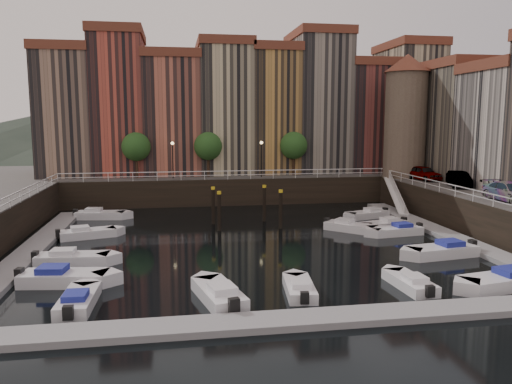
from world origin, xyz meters
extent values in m
plane|color=black|center=(0.00, 0.00, 0.00)|extent=(200.00, 200.00, 0.00)
cube|color=black|center=(0.00, 26.00, 1.50)|extent=(80.00, 20.00, 3.00)
cube|color=gray|center=(-16.20, -1.00, 0.17)|extent=(2.00, 28.00, 0.35)
cube|color=gray|center=(16.20, -1.00, 0.17)|extent=(2.00, 28.00, 0.35)
cube|color=gray|center=(0.00, -17.00, 0.17)|extent=(30.00, 2.00, 0.35)
cone|color=#2D382D|center=(-30.00, 110.00, 7.00)|extent=(80.00, 80.00, 14.00)
cone|color=#2D382D|center=(5.00, 110.00, 9.00)|extent=(100.00, 100.00, 18.00)
cone|color=#2D382D|center=(40.00, 110.00, 6.00)|extent=(70.00, 70.00, 12.00)
cube|color=#91725C|center=(-18.00, 23.50, 10.00)|extent=(6.00, 10.00, 14.00)
cube|color=brown|center=(-18.00, 23.50, 17.50)|extent=(6.30, 10.30, 1.00)
cube|color=#B24837|center=(-12.10, 23.50, 11.00)|extent=(5.80, 10.00, 16.00)
cube|color=brown|center=(-12.10, 23.50, 19.50)|extent=(6.10, 10.30, 1.00)
cube|color=#B6614A|center=(-5.95, 23.50, 9.75)|extent=(6.50, 10.00, 13.50)
cube|color=brown|center=(-5.95, 23.50, 17.00)|extent=(6.80, 10.30, 1.00)
cube|color=#C5B58B|center=(0.40, 23.50, 10.50)|extent=(6.20, 10.00, 15.00)
cube|color=brown|center=(0.40, 23.50, 18.50)|extent=(6.50, 10.30, 1.00)
cube|color=#B78743|center=(6.30, 23.50, 10.25)|extent=(5.60, 10.00, 14.50)
cube|color=brown|center=(6.30, 23.50, 18.00)|extent=(5.90, 10.30, 1.00)
cube|color=gray|center=(12.30, 23.50, 11.25)|extent=(6.40, 10.00, 16.50)
cube|color=brown|center=(12.30, 23.50, 20.00)|extent=(6.70, 10.30, 1.00)
cube|color=brown|center=(18.50, 23.50, 9.50)|extent=(6.00, 10.00, 13.00)
cube|color=brown|center=(18.50, 23.50, 16.50)|extent=(6.30, 10.30, 1.00)
cube|color=tan|center=(24.45, 23.50, 10.75)|extent=(5.90, 10.00, 15.50)
cube|color=brown|center=(24.45, 23.50, 19.00)|extent=(6.20, 10.30, 1.00)
cube|color=#6B6251|center=(26.50, 12.00, 9.00)|extent=(9.00, 8.00, 12.00)
cube|color=brown|center=(26.50, 12.00, 15.50)|extent=(9.30, 8.30, 1.00)
cylinder|color=#6B5B4C|center=(20.00, 14.50, 9.00)|extent=(4.60, 4.60, 12.00)
cone|color=brown|center=(20.00, 14.50, 15.80)|extent=(5.20, 5.20, 2.00)
cylinder|color=black|center=(-10.00, 18.20, 4.20)|extent=(0.30, 0.30, 2.40)
sphere|color=#1E4719|center=(-10.00, 18.20, 6.60)|extent=(3.20, 3.20, 3.20)
cylinder|color=black|center=(-2.00, 18.20, 4.20)|extent=(0.30, 0.30, 2.40)
sphere|color=#1E4719|center=(-2.00, 18.20, 6.60)|extent=(3.20, 3.20, 3.20)
cylinder|color=black|center=(8.00, 18.20, 4.20)|extent=(0.30, 0.30, 2.40)
sphere|color=#1E4719|center=(8.00, 18.20, 6.60)|extent=(3.20, 3.20, 3.20)
cylinder|color=black|center=(-6.00, 17.20, 5.00)|extent=(0.12, 0.12, 4.00)
sphere|color=#FFD88C|center=(-6.00, 17.20, 7.00)|extent=(0.36, 0.36, 0.36)
cylinder|color=black|center=(4.00, 17.20, 5.00)|extent=(0.12, 0.12, 4.00)
sphere|color=#FFD88C|center=(4.00, 17.20, 7.00)|extent=(0.36, 0.36, 0.36)
cube|color=white|center=(0.00, 16.00, 3.95)|extent=(36.00, 0.08, 0.08)
cube|color=white|center=(0.00, 16.00, 3.50)|extent=(36.00, 0.06, 0.06)
cube|color=white|center=(18.00, -1.00, 3.95)|extent=(0.08, 34.00, 0.08)
cube|color=white|center=(18.00, -1.00, 3.50)|extent=(0.06, 34.00, 0.06)
cube|color=white|center=(-18.00, -1.00, 3.95)|extent=(0.08, 34.00, 0.08)
cube|color=white|center=(-18.00, -1.00, 3.50)|extent=(0.06, 34.00, 0.06)
cube|color=white|center=(17.10, 10.00, 1.75)|extent=(2.78, 8.26, 2.81)
cube|color=white|center=(17.10, 10.00, 2.25)|extent=(1.93, 8.32, 3.65)
cylinder|color=black|center=(-2.08, 3.55, 1.50)|extent=(0.32, 0.32, 3.60)
cylinder|color=gold|center=(-2.08, 3.55, 3.35)|extent=(0.36, 0.36, 0.25)
cylinder|color=black|center=(-2.38, 6.49, 1.50)|extent=(0.32, 0.32, 3.60)
cylinder|color=gold|center=(-2.38, 6.49, 3.35)|extent=(0.36, 0.36, 0.25)
cylinder|color=black|center=(3.36, 3.61, 1.50)|extent=(0.32, 0.32, 3.60)
cylinder|color=gold|center=(3.36, 3.61, 3.35)|extent=(0.36, 0.36, 0.25)
cylinder|color=black|center=(2.50, 6.99, 1.50)|extent=(0.32, 0.32, 3.60)
cylinder|color=gold|center=(2.50, 6.99, 3.35)|extent=(0.36, 0.36, 0.25)
cube|color=silver|center=(-12.29, -9.30, 0.34)|extent=(5.15, 2.55, 0.84)
cube|color=navy|center=(-12.96, -9.21, 0.84)|extent=(1.74, 1.55, 0.56)
cube|color=black|center=(-14.85, -8.95, 0.62)|extent=(0.46, 0.61, 0.79)
cube|color=silver|center=(-12.61, -5.07, 0.32)|extent=(4.77, 2.14, 0.79)
cube|color=silver|center=(-13.24, -5.02, 0.79)|extent=(1.57, 1.37, 0.53)
cube|color=black|center=(-15.04, -4.89, 0.58)|extent=(0.41, 0.55, 0.74)
cube|color=silver|center=(-12.93, 2.74, 0.30)|extent=(4.69, 2.88, 0.75)
cube|color=silver|center=(-13.51, 2.57, 0.75)|extent=(1.68, 1.55, 0.50)
cube|color=black|center=(-15.13, 2.08, 0.55)|extent=(0.48, 0.58, 0.70)
cube|color=silver|center=(-13.07, 10.85, 0.31)|extent=(4.82, 2.39, 0.79)
cube|color=silver|center=(-13.69, 10.93, 0.79)|extent=(1.63, 1.45, 0.52)
cube|color=black|center=(-15.46, 11.17, 0.58)|extent=(0.43, 0.57, 0.73)
cube|color=silver|center=(12.47, -14.00, 0.33)|extent=(5.17, 2.74, 0.84)
cube|color=navy|center=(13.13, -13.88, 0.84)|extent=(1.78, 1.60, 0.56)
cube|color=silver|center=(12.64, -7.23, 0.34)|extent=(5.17, 2.60, 0.84)
cube|color=navy|center=(13.31, -7.14, 0.84)|extent=(1.75, 1.56, 0.56)
cube|color=black|center=(15.20, -6.87, 0.62)|extent=(0.47, 0.61, 0.79)
cube|color=silver|center=(12.38, -0.39, 0.30)|extent=(4.54, 2.25, 0.74)
cube|color=navy|center=(12.97, -0.31, 0.74)|extent=(1.53, 1.36, 0.49)
cube|color=black|center=(14.63, -0.08, 0.54)|extent=(0.41, 0.54, 0.69)
cube|color=silver|center=(12.42, 2.03, 0.29)|extent=(4.54, 2.78, 0.72)
cube|color=silver|center=(12.98, 2.20, 0.72)|extent=(1.62, 1.49, 0.48)
cube|color=black|center=(14.55, 2.66, 0.53)|extent=(0.46, 0.56, 0.68)
cube|color=silver|center=(12.82, 7.00, 0.29)|extent=(4.52, 2.78, 0.72)
cube|color=silver|center=(13.38, 7.16, 0.72)|extent=(1.62, 1.49, 0.48)
cube|color=black|center=(14.94, 7.63, 0.53)|extent=(0.46, 0.56, 0.67)
cube|color=silver|center=(-10.85, -13.04, 0.29)|extent=(1.74, 4.24, 0.72)
cube|color=navy|center=(-10.86, -13.61, 0.72)|extent=(1.18, 1.37, 0.48)
cube|color=black|center=(-10.91, -15.23, 0.52)|extent=(0.49, 0.35, 0.67)
cube|color=silver|center=(-3.64, -13.36, 0.32)|extent=(2.80, 4.94, 0.79)
cube|color=silver|center=(-3.50, -13.98, 0.79)|extent=(1.57, 1.73, 0.53)
cube|color=black|center=(-3.09, -15.73, 0.58)|extent=(0.60, 0.48, 0.74)
cube|color=silver|center=(0.88, -12.96, 0.27)|extent=(1.94, 4.04, 0.66)
cube|color=silver|center=(0.82, -13.49, 0.66)|extent=(1.20, 1.35, 0.44)
cube|color=black|center=(0.65, -14.98, 0.49)|extent=(0.47, 0.36, 0.62)
cube|color=silver|center=(7.36, -13.06, 0.27)|extent=(1.77, 4.04, 0.67)
cube|color=silver|center=(7.39, -13.60, 0.67)|extent=(1.15, 1.32, 0.45)
cube|color=black|center=(7.49, -15.12, 0.49)|extent=(0.47, 0.34, 0.63)
imported|color=gray|center=(20.75, 11.13, 3.78)|extent=(2.52, 4.79, 1.56)
imported|color=gray|center=(21.40, 5.39, 3.77)|extent=(3.10, 4.93, 1.54)
imported|color=gray|center=(20.54, -3.35, 3.77)|extent=(2.37, 5.38, 1.54)
cube|color=silver|center=(9.15, 1.56, 0.30)|extent=(4.39, 4.32, 0.76)
cube|color=silver|center=(8.72, 1.98, 0.76)|extent=(1.86, 1.85, 0.51)
cube|color=black|center=(7.48, 3.18, 0.56)|extent=(0.61, 0.61, 0.71)
camera|label=1|loc=(-5.77, -38.81, 9.52)|focal=35.00mm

